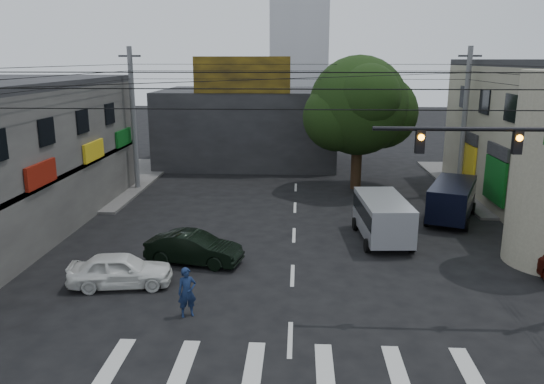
# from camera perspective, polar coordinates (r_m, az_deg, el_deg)

# --- Properties ---
(ground) EXTENTS (160.00, 160.00, 0.00)m
(ground) POSITION_cam_1_polar(r_m,az_deg,el_deg) (19.65, 2.13, -11.25)
(ground) COLOR black
(ground) RESTS_ON ground
(sidewalk_far_left) EXTENTS (16.00, 16.00, 0.15)m
(sidewalk_far_left) POSITION_cam_1_polar(r_m,az_deg,el_deg) (40.99, -23.48, 1.19)
(sidewalk_far_left) COLOR #514F4C
(sidewalk_far_left) RESTS_ON ground
(building_far) EXTENTS (14.00, 10.00, 6.00)m
(building_far) POSITION_cam_1_polar(r_m,az_deg,el_deg) (44.29, -2.51, 7.08)
(building_far) COLOR #232326
(building_far) RESTS_ON ground
(billboard) EXTENTS (7.00, 0.30, 2.60)m
(billboard) POSITION_cam_1_polar(r_m,az_deg,el_deg) (39.10, -3.28, 12.46)
(billboard) COLOR olive
(billboard) RESTS_ON building_far
(street_tree) EXTENTS (6.40, 6.40, 8.70)m
(street_tree) POSITION_cam_1_polar(r_m,az_deg,el_deg) (35.09, 9.29, 9.12)
(street_tree) COLOR black
(street_tree) RESTS_ON ground
(traffic_gantry) EXTENTS (7.10, 0.35, 7.20)m
(traffic_gantry) POSITION_cam_1_polar(r_m,az_deg,el_deg) (18.75, 26.89, 1.54)
(traffic_gantry) COLOR black
(traffic_gantry) RESTS_ON ground
(utility_pole_far_left) EXTENTS (0.32, 0.32, 9.20)m
(utility_pole_far_left) POSITION_cam_1_polar(r_m,az_deg,el_deg) (35.62, -14.66, 7.51)
(utility_pole_far_left) COLOR #59595B
(utility_pole_far_left) RESTS_ON ground
(utility_pole_far_right) EXTENTS (0.32, 0.32, 9.20)m
(utility_pole_far_right) POSITION_cam_1_polar(r_m,az_deg,el_deg) (35.50, 19.97, 7.10)
(utility_pole_far_right) COLOR #59595B
(utility_pole_far_right) RESTS_ON ground
(dark_sedan) EXTENTS (3.02, 4.61, 1.33)m
(dark_sedan) POSITION_cam_1_polar(r_m,az_deg,el_deg) (22.71, -8.39, -6.00)
(dark_sedan) COLOR black
(dark_sedan) RESTS_ON ground
(white_compact) EXTENTS (2.63, 4.29, 1.32)m
(white_compact) POSITION_cam_1_polar(r_m,az_deg,el_deg) (21.08, -15.96, -8.05)
(white_compact) COLOR white
(white_compact) RESTS_ON ground
(silver_minivan) EXTENTS (5.05, 2.64, 2.06)m
(silver_minivan) POSITION_cam_1_polar(r_m,az_deg,el_deg) (25.66, 11.80, -2.93)
(silver_minivan) COLOR #9EA0A6
(silver_minivan) RESTS_ON ground
(navy_van) EXTENTS (6.46, 5.53, 2.04)m
(navy_van) POSITION_cam_1_polar(r_m,az_deg,el_deg) (29.91, 18.77, -0.97)
(navy_van) COLOR black
(navy_van) RESTS_ON ground
(traffic_officer) EXTENTS (0.92, 0.86, 1.72)m
(traffic_officer) POSITION_cam_1_polar(r_m,az_deg,el_deg) (18.21, -9.13, -10.59)
(traffic_officer) COLOR #132245
(traffic_officer) RESTS_ON ground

